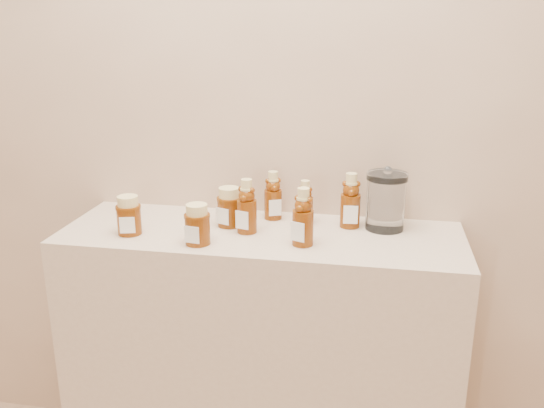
% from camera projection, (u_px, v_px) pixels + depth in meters
% --- Properties ---
extents(wall_back, '(3.50, 0.02, 2.70)m').
position_uv_depth(wall_back, '(273.00, 73.00, 1.77)').
color(wall_back, tan).
rests_on(wall_back, ground).
extents(display_table, '(1.20, 0.40, 0.90)m').
position_uv_depth(display_table, '(261.00, 363.00, 1.86)').
color(display_table, tan).
rests_on(display_table, ground).
extents(bear_bottle_back_left, '(0.08, 0.08, 0.17)m').
position_uv_depth(bear_bottle_back_left, '(273.00, 192.00, 1.81)').
color(bear_bottle_back_left, '#572406').
rests_on(bear_bottle_back_left, display_table).
extents(bear_bottle_back_mid, '(0.06, 0.06, 0.16)m').
position_uv_depth(bear_bottle_back_mid, '(305.00, 199.00, 1.77)').
color(bear_bottle_back_mid, '#572406').
rests_on(bear_bottle_back_mid, display_table).
extents(bear_bottle_back_right, '(0.07, 0.07, 0.19)m').
position_uv_depth(bear_bottle_back_right, '(351.00, 197.00, 1.74)').
color(bear_bottle_back_right, '#572406').
rests_on(bear_bottle_back_right, display_table).
extents(bear_bottle_front_left, '(0.08, 0.08, 0.18)m').
position_uv_depth(bear_bottle_front_left, '(247.00, 203.00, 1.69)').
color(bear_bottle_front_left, '#572406').
rests_on(bear_bottle_front_left, display_table).
extents(bear_bottle_front_right, '(0.08, 0.08, 0.19)m').
position_uv_depth(bear_bottle_front_right, '(303.00, 213.00, 1.59)').
color(bear_bottle_front_right, '#572406').
rests_on(bear_bottle_front_right, display_table).
extents(honey_jar_left, '(0.09, 0.09, 0.12)m').
position_uv_depth(honey_jar_left, '(129.00, 215.00, 1.69)').
color(honey_jar_left, '#572406').
rests_on(honey_jar_left, display_table).
extents(honey_jar_back, '(0.10, 0.10, 0.12)m').
position_uv_depth(honey_jar_back, '(229.00, 207.00, 1.76)').
color(honey_jar_back, '#572406').
rests_on(honey_jar_back, display_table).
extents(honey_jar_front, '(0.08, 0.08, 0.12)m').
position_uv_depth(honey_jar_front, '(197.00, 224.00, 1.61)').
color(honey_jar_front, '#572406').
rests_on(honey_jar_front, display_table).
extents(glass_canister, '(0.16, 0.16, 0.19)m').
position_uv_depth(glass_canister, '(386.00, 199.00, 1.72)').
color(glass_canister, white).
rests_on(glass_canister, display_table).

